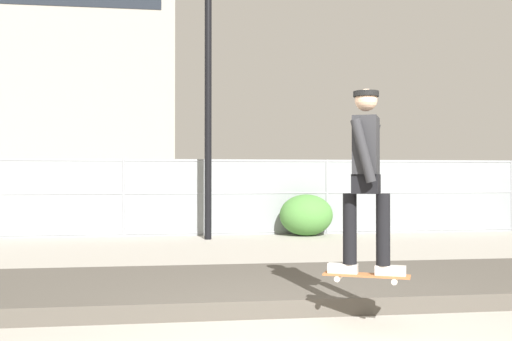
# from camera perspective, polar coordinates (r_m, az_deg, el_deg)

# --- Properties ---
(gravel_berm) EXTENTS (10.66, 2.52, 0.18)m
(gravel_berm) POSITION_cam_1_polar(r_m,az_deg,el_deg) (7.31, 2.57, -11.10)
(gravel_berm) COLOR #4C473F
(gravel_berm) RESTS_ON ground_plane
(skateboard) EXTENTS (0.81, 0.52, 0.07)m
(skateboard) POSITION_cam_1_polar(r_m,az_deg,el_deg) (5.68, 10.63, -9.96)
(skateboard) COLOR #9E5B33
(skater) EXTENTS (0.70, 0.62, 1.73)m
(skater) POSITION_cam_1_polar(r_m,az_deg,el_deg) (5.61, 10.61, 0.15)
(skater) COLOR #B2ADA8
(skater) RESTS_ON skateboard
(chain_fence) EXTENTS (24.94, 0.06, 1.85)m
(chain_fence) POSITION_cam_1_polar(r_m,az_deg,el_deg) (14.39, -2.77, -2.56)
(chain_fence) COLOR gray
(chain_fence) RESTS_ON ground_plane
(street_lamp) EXTENTS (0.44, 0.44, 6.57)m
(street_lamp) POSITION_cam_1_polar(r_m,az_deg,el_deg) (13.70, -4.65, 10.69)
(street_lamp) COLOR black
(street_lamp) RESTS_ON ground_plane
(parked_car_near) EXTENTS (4.52, 2.19, 1.66)m
(parked_car_near) POSITION_cam_1_polar(r_m,az_deg,el_deg) (17.94, -22.60, -2.43)
(parked_car_near) COLOR navy
(parked_car_near) RESTS_ON ground_plane
(library_building) EXTENTS (22.32, 14.81, 22.05)m
(library_building) POSITION_cam_1_polar(r_m,az_deg,el_deg) (48.78, -21.34, 10.79)
(library_building) COLOR gray
(library_building) RESTS_ON ground_plane
(shrub_left) EXTENTS (1.29, 1.06, 1.00)m
(shrub_left) POSITION_cam_1_polar(r_m,az_deg,el_deg) (14.26, 4.88, -4.32)
(shrub_left) COLOR #477F38
(shrub_left) RESTS_ON ground_plane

